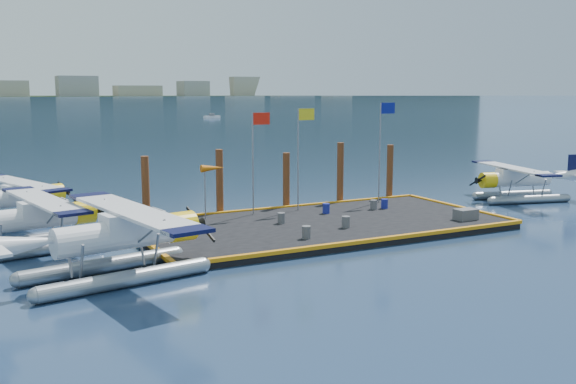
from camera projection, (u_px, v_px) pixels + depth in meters
name	position (u px, v px, depth m)	size (l,w,h in m)	color
ground	(322.00, 229.00, 35.95)	(4000.00, 4000.00, 0.00)	navy
dock	(322.00, 225.00, 35.92)	(20.00, 10.00, 0.40)	black
dock_bumpers	(322.00, 220.00, 35.88)	(20.25, 10.25, 0.18)	orange
far_backdrop	(70.00, 90.00, 1672.13)	(3050.00, 2050.00, 810.00)	black
seaplane_a	(123.00, 239.00, 26.26)	(9.79, 10.70, 3.78)	gray
seaplane_b	(36.00, 221.00, 30.81)	(8.67, 9.47, 3.35)	gray
seaplane_c	(17.00, 200.00, 36.92)	(8.48, 9.02, 3.25)	gray
seaplane_d	(517.00, 181.00, 44.78)	(8.32, 9.00, 3.19)	gray
drum_0	(281.00, 218.00, 35.45)	(0.42, 0.42, 0.59)	#515256
drum_1	(346.00, 222.00, 34.32)	(0.44, 0.44, 0.63)	#515256
drum_2	(384.00, 204.00, 39.96)	(0.42, 0.42, 0.60)	navy
drum_3	(306.00, 232.00, 31.80)	(0.45, 0.45, 0.64)	#515256
drum_4	(374.00, 205.00, 39.63)	(0.42, 0.42, 0.59)	#515256
drum_5	(326.00, 208.00, 38.33)	(0.43, 0.43, 0.60)	navy
crate	(466.00, 214.00, 36.46)	(1.24, 0.83, 0.62)	#515256
flagpole_red	(256.00, 147.00, 37.59)	(1.14, 0.08, 6.00)	gray
flagpole_yellow	(301.00, 143.00, 38.91)	(1.14, 0.08, 6.20)	gray
flagpole_blue	(383.00, 137.00, 41.56)	(1.14, 0.08, 6.50)	gray
windsock	(212.00, 169.00, 36.55)	(1.40, 0.44, 3.12)	gray
piling_0	(146.00, 191.00, 36.60)	(0.44, 0.44, 4.00)	#4E2F16
piling_1	(220.00, 184.00, 38.60)	(0.44, 0.44, 4.20)	#4E2F16
piling_2	(286.00, 183.00, 40.64)	(0.44, 0.44, 3.80)	#4E2F16
piling_3	(340.00, 175.00, 42.39)	(0.44, 0.44, 4.30)	#4E2F16
piling_4	(390.00, 174.00, 44.20)	(0.44, 0.44, 4.00)	#4E2F16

